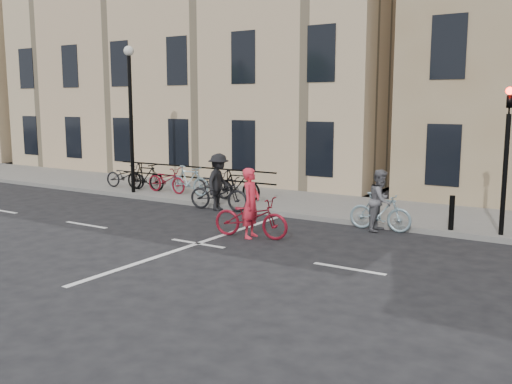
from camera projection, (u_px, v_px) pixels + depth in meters
The scene contains 11 objects.
ground at pixel (198, 244), 13.96m from camera, with size 120.00×120.00×0.00m, color black.
sidewalk at pixel (214, 194), 21.08m from camera, with size 46.00×4.00×0.15m, color slate.
building_west at pixel (216, 68), 28.78m from camera, with size 20.00×10.00×10.00m, color tan.
building_far at pixel (11, 84), 37.91m from camera, with size 12.00×10.00×9.00m, color tan.
traffic_light at pixel (507, 143), 13.90m from camera, with size 0.18×0.30×3.90m.
lamp_post at pixel (130, 101), 20.55m from camera, with size 0.36×0.36×5.28m.
bollard_east at pixel (452, 213), 14.75m from camera, with size 0.14×0.14×0.90m, color black.
parked_bikes at pixel (177, 180), 20.68m from camera, with size 7.25×1.23×1.05m.
cyclist_pink at pixel (251, 214), 14.51m from camera, with size 2.10×1.01×1.79m.
cyclist_grey at pixel (380, 206), 15.29m from camera, with size 1.73×0.83×1.66m.
cyclist_dark at pixel (219, 188), 18.25m from camera, with size 2.13×1.26×1.83m.
Camera 1 is at (8.53, -10.69, 3.41)m, focal length 40.00 mm.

